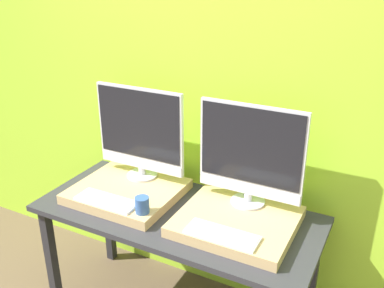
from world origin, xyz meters
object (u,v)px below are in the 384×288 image
at_px(keyboard_left, 107,201).
at_px(keyboard_right, 222,234).
at_px(monitor_left, 140,132).
at_px(monitor_right, 251,154).
at_px(mug, 142,205).

relative_size(keyboard_left, keyboard_right, 1.00).
height_order(monitor_left, keyboard_left, monitor_left).
xyz_separation_m(monitor_left, keyboard_left, (-0.00, -0.33, -0.27)).
height_order(monitor_left, keyboard_right, monitor_left).
relative_size(monitor_left, monitor_right, 1.00).
height_order(monitor_left, mug, monitor_left).
relative_size(keyboard_left, monitor_right, 0.63).
distance_m(monitor_left, monitor_right, 0.65).
bearing_deg(keyboard_left, monitor_right, 26.87).
xyz_separation_m(monitor_left, mug, (0.22, -0.33, -0.23)).
height_order(keyboard_left, mug, mug).
bearing_deg(monitor_right, monitor_left, 180.00).
distance_m(mug, keyboard_right, 0.43).
bearing_deg(mug, keyboard_right, 0.00).
xyz_separation_m(keyboard_left, mug, (0.22, 0.00, 0.03)).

